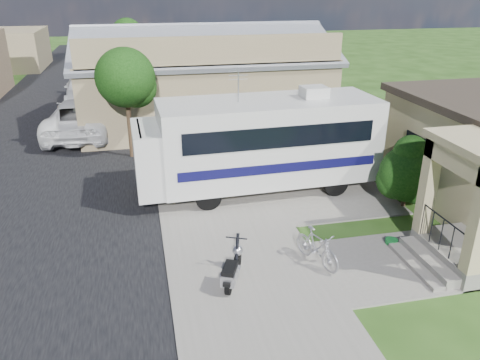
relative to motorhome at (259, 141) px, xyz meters
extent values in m
plane|color=#1E3C10|center=(-0.62, -4.48, -1.83)|extent=(120.00, 120.00, 0.00)
cube|color=black|center=(-8.12, 5.52, -1.82)|extent=(9.00, 80.00, 0.02)
cube|color=slate|center=(-1.62, 5.52, -1.80)|extent=(4.00, 80.00, 0.06)
cube|color=slate|center=(0.88, 0.02, -1.81)|extent=(7.00, 6.00, 0.05)
cube|color=slate|center=(2.38, -5.48, -1.81)|extent=(4.00, 3.00, 0.05)
cube|color=black|center=(4.86, -1.78, -0.13)|extent=(0.04, 1.10, 1.20)
cube|color=slate|center=(4.08, -5.78, -1.58)|extent=(1.60, 2.40, 0.50)
cube|color=slate|center=(3.08, -5.78, -1.67)|extent=(0.40, 2.16, 0.32)
cube|color=slate|center=(2.73, -5.78, -1.75)|extent=(0.35, 2.16, 0.16)
cube|color=tan|center=(3.45, -4.76, 0.02)|extent=(0.35, 0.35, 2.70)
cube|color=tan|center=(3.45, -6.81, 0.02)|extent=(0.35, 0.35, 2.70)
cube|color=tan|center=(3.45, -5.78, 1.12)|extent=(0.35, 2.40, 0.50)
cylinder|color=black|center=(3.33, -5.78, -0.43)|extent=(0.04, 1.70, 0.04)
cube|color=#816E50|center=(-0.62, 9.52, -0.03)|extent=(12.00, 8.00, 3.60)
cube|color=#5A5D66|center=(-0.62, 7.52, 2.32)|extent=(12.50, 4.40, 1.78)
cube|color=#5A5D66|center=(-0.62, 11.52, 2.32)|extent=(12.50, 4.40, 1.78)
cube|color=#5A5D66|center=(-0.62, 9.52, 3.02)|extent=(12.50, 0.50, 0.22)
cube|color=#816E50|center=(-0.62, 5.62, 2.32)|extent=(11.76, 0.20, 1.30)
cylinder|color=#302015|center=(-4.42, 4.52, -0.26)|extent=(0.20, 0.20, 3.15)
sphere|color=black|center=(-4.42, 4.52, 1.54)|extent=(2.40, 2.40, 2.40)
sphere|color=black|center=(-4.02, 4.72, 1.09)|extent=(1.68, 1.68, 1.68)
cylinder|color=#302015|center=(-4.42, 14.52, -0.19)|extent=(0.20, 0.20, 3.29)
sphere|color=black|center=(-4.42, 14.52, 1.69)|extent=(2.40, 2.40, 2.40)
sphere|color=black|center=(-4.02, 14.72, 1.22)|extent=(1.68, 1.68, 1.68)
cylinder|color=#302015|center=(-4.42, 23.52, -0.33)|extent=(0.20, 0.20, 3.01)
sphere|color=black|center=(-4.42, 23.52, 1.39)|extent=(2.40, 2.40, 2.40)
sphere|color=black|center=(-4.02, 23.72, 0.96)|extent=(1.68, 1.68, 1.68)
cube|color=beige|center=(0.32, 0.01, 0.04)|extent=(7.56, 2.92, 2.77)
cube|color=beige|center=(-3.84, -0.13, -0.28)|extent=(0.94, 2.56, 2.13)
cube|color=black|center=(-4.03, -0.14, 0.30)|extent=(0.14, 2.27, 0.96)
cube|color=black|center=(0.36, -1.34, 0.53)|extent=(6.35, 0.25, 0.69)
cube|color=black|center=(0.27, 1.36, 0.53)|extent=(6.35, 0.25, 0.69)
cube|color=#0C0B37|center=(0.36, -1.34, -0.52)|extent=(6.72, 0.25, 0.32)
cube|color=#0C0B37|center=(0.27, 1.36, -0.52)|extent=(6.72, 0.25, 0.32)
cube|color=beige|center=(1.92, 0.06, 1.62)|extent=(0.88, 0.78, 0.37)
cylinder|color=#A4A3AB|center=(-0.75, -0.03, 1.96)|extent=(0.04, 0.04, 1.07)
cylinder|color=black|center=(-2.03, -1.24, -1.35)|extent=(0.86, 0.33, 0.85)
cylinder|color=black|center=(-2.11, 1.10, -1.35)|extent=(0.86, 0.33, 0.85)
cylinder|color=black|center=(2.45, -1.09, -1.35)|extent=(0.86, 0.33, 0.85)
cylinder|color=black|center=(2.37, 1.25, -1.35)|extent=(0.86, 0.33, 0.85)
cylinder|color=#302015|center=(4.35, -2.39, -1.46)|extent=(0.15, 0.15, 0.74)
sphere|color=black|center=(4.35, -2.39, -0.64)|extent=(1.84, 1.84, 1.84)
sphere|color=black|center=(4.72, -2.12, -0.27)|extent=(1.47, 1.47, 1.47)
sphere|color=black|center=(4.07, -2.21, -0.91)|extent=(1.29, 1.29, 1.29)
sphere|color=black|center=(4.53, -2.67, -1.01)|extent=(1.10, 1.10, 1.10)
sphere|color=black|center=(4.35, -2.39, 0.10)|extent=(1.10, 1.10, 1.10)
cylinder|color=black|center=(-2.25, -5.85, -1.56)|extent=(0.28, 0.44, 0.43)
cylinder|color=black|center=(-1.81, -4.85, -1.56)|extent=(0.28, 0.44, 0.43)
cube|color=#A4A3AB|center=(-2.05, -5.39, -1.50)|extent=(0.49, 0.61, 0.08)
cube|color=#A4A3AB|center=(-2.21, -5.76, -1.36)|extent=(0.52, 0.63, 0.30)
cube|color=black|center=(-2.19, -5.71, -1.16)|extent=(0.51, 0.66, 0.12)
cube|color=black|center=(-2.30, -5.98, -1.38)|extent=(0.24, 0.25, 0.10)
cylinder|color=black|center=(-1.84, -4.92, -1.16)|extent=(0.21, 0.34, 0.82)
sphere|color=#A4A3AB|center=(-1.81, -4.85, -1.23)|extent=(0.28, 0.28, 0.28)
sphere|color=black|center=(-1.78, -4.78, -1.23)|extent=(0.12, 0.12, 0.12)
cylinder|color=black|center=(-1.87, -4.99, -0.79)|extent=(0.51, 0.25, 0.04)
cube|color=black|center=(-1.81, -4.85, -1.44)|extent=(0.24, 0.31, 0.06)
imported|color=#A4A3AB|center=(0.25, -5.07, -1.34)|extent=(1.00, 1.69, 0.98)
imported|color=white|center=(-6.70, 8.29, -0.94)|extent=(3.38, 6.59, 1.78)
imported|color=white|center=(-7.07, 14.95, -0.97)|extent=(2.86, 6.13, 1.73)
cylinder|color=#125B24|center=(2.73, -4.54, -1.75)|extent=(0.35, 0.35, 0.16)
camera|label=1|loc=(-3.95, -14.90, 5.08)|focal=35.00mm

